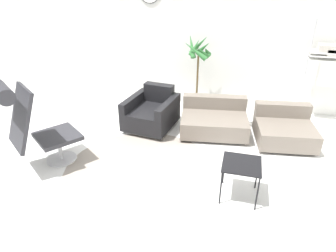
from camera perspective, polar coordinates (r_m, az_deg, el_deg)
name	(u,v)px	position (r m, az deg, el deg)	size (l,w,h in m)	color
ground_plane	(154,171)	(4.37, -2.71, -8.47)	(12.00, 12.00, 0.00)	white
wall_back	(192,37)	(6.29, 4.62, 16.62)	(12.00, 0.09, 2.80)	silver
round_rug	(141,169)	(4.40, -5.17, -8.21)	(2.21, 2.21, 0.01)	gray
lounge_chair	(29,119)	(4.45, -24.90, 1.24)	(1.02, 1.11, 1.33)	#BCBCC1
armchair_red	(152,113)	(5.45, -3.09, 2.44)	(0.91, 1.01, 0.71)	silver
couch_low	(214,121)	(5.34, 8.75, 0.99)	(1.25, 1.03, 0.57)	black
couch_second	(284,130)	(5.33, 21.21, -0.70)	(1.02, 0.99, 0.57)	black
side_table	(241,167)	(3.78, 13.82, -7.55)	(0.46, 0.46, 0.49)	black
potted_plant	(197,77)	(5.98, 5.60, 9.26)	(0.51, 0.53, 1.54)	silver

